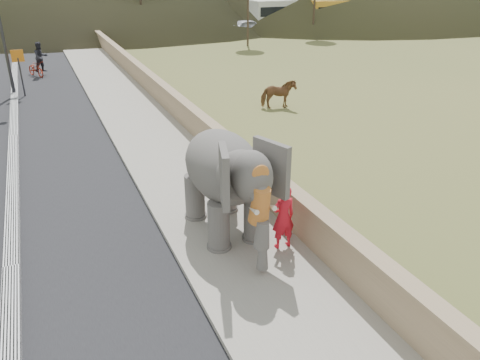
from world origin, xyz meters
name	(u,v)px	position (x,y,z in m)	size (l,w,h in m)	color
ground	(226,235)	(0.00, 0.00, 0.00)	(160.00, 160.00, 0.00)	olive
road	(14,140)	(-5.00, 10.00, 0.01)	(7.00, 120.00, 0.03)	black
median	(14,138)	(-5.00, 10.00, 0.11)	(0.35, 120.00, 0.22)	black
walkway	(140,123)	(0.00, 10.00, 0.07)	(3.00, 120.00, 0.15)	#9E9687
parapet	(176,108)	(1.65, 10.00, 0.55)	(0.30, 120.00, 1.10)	tan
signboard	(19,65)	(-4.50, 17.19, 1.64)	(0.60, 0.08, 2.40)	#2D2D33
cow	(278,94)	(6.69, 9.90, 0.69)	(0.74, 1.62, 1.37)	brown
distant_car	(250,27)	(16.56, 34.75, 0.72)	(1.70, 4.23, 1.44)	silver
bus_white	(300,15)	(22.81, 35.77, 1.55)	(2.50, 11.00, 3.10)	silver
bus_orange	(359,15)	(28.24, 32.71, 1.55)	(2.50, 11.00, 3.10)	gold
elephant_and_man	(224,180)	(0.02, 0.15, 1.48)	(2.20, 3.73, 2.68)	#67625D
motorcyclist	(38,63)	(-3.54, 22.17, 0.82)	(1.60, 1.88, 2.06)	maroon
trees	(114,2)	(2.68, 29.74, 3.68)	(48.38, 44.91, 8.41)	#473828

